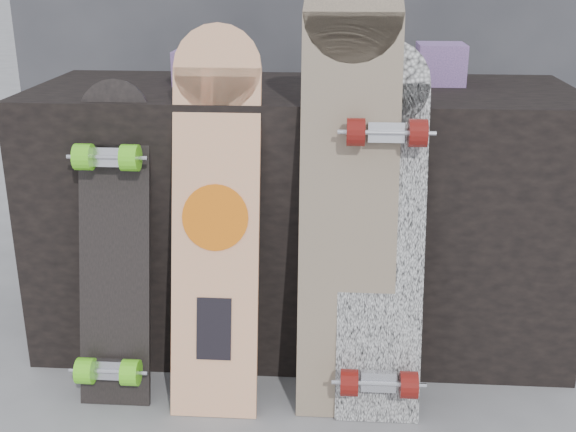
# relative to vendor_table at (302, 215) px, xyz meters

# --- Properties ---
(ground) EXTENTS (60.00, 60.00, 0.00)m
(ground) POSITION_rel_vendor_table_xyz_m (0.00, -0.50, -0.40)
(ground) COLOR slate
(ground) RESTS_ON ground
(vendor_table) EXTENTS (1.60, 0.60, 0.80)m
(vendor_table) POSITION_rel_vendor_table_xyz_m (0.00, 0.00, 0.00)
(vendor_table) COLOR black
(vendor_table) RESTS_ON ground
(merch_box_purple) EXTENTS (0.18, 0.12, 0.10)m
(merch_box_purple) POSITION_rel_vendor_table_xyz_m (-0.30, 0.04, 0.45)
(merch_box_purple) COLOR #46366F
(merch_box_purple) RESTS_ON vendor_table
(merch_box_small) EXTENTS (0.14, 0.14, 0.12)m
(merch_box_small) POSITION_rel_vendor_table_xyz_m (0.41, 0.09, 0.46)
(merch_box_small) COLOR #46366F
(merch_box_small) RESTS_ON vendor_table
(merch_box_flat) EXTENTS (0.22, 0.10, 0.06)m
(merch_box_flat) POSITION_rel_vendor_table_xyz_m (0.22, 0.02, 0.43)
(merch_box_flat) COLOR #D1B78C
(merch_box_flat) RESTS_ON vendor_table
(longboard_geisha) EXTENTS (0.23, 0.29, 1.01)m
(longboard_geisha) POSITION_rel_vendor_table_xyz_m (-0.21, -0.36, 0.13)
(longboard_geisha) COLOR tan
(longboard_geisha) RESTS_ON ground
(longboard_celtic) EXTENTS (0.25, 0.25, 1.16)m
(longboard_celtic) POSITION_rel_vendor_table_xyz_m (0.14, -0.36, 0.22)
(longboard_celtic) COLOR #CBAF8A
(longboard_celtic) RESTS_ON ground
(longboard_cascadia) EXTENTS (0.22, 0.30, 0.97)m
(longboard_cascadia) POSITION_rel_vendor_table_xyz_m (0.23, -0.39, 0.10)
(longboard_cascadia) COLOR white
(longboard_cascadia) RESTS_ON ground
(skateboard_dark) EXTENTS (0.19, 0.29, 0.86)m
(skateboard_dark) POSITION_rel_vendor_table_xyz_m (-0.49, -0.37, 0.04)
(skateboard_dark) COLOR black
(skateboard_dark) RESTS_ON ground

